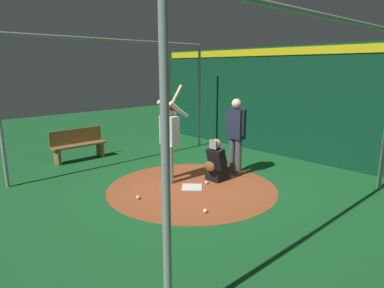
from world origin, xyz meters
The scene contains 12 objects.
ground_plane centered at (0.00, 0.00, 0.00)m, with size 26.24×26.24×0.00m, color #195B28.
dirt_circle centered at (0.00, 0.00, 0.00)m, with size 3.56×3.56×0.01m, color #9E4C28.
home_plate centered at (0.00, 0.00, 0.01)m, with size 0.42×0.42×0.01m, color white.
batter centered at (0.04, -0.67, 1.08)m, with size 0.68×0.49×2.11m.
catcher centered at (-0.73, 0.02, 0.37)m, with size 0.58×0.40×0.96m.
umpire centered at (-1.37, 0.02, 1.02)m, with size 0.22×0.49×1.80m.
back_wall centered at (-3.77, 0.00, 1.54)m, with size 0.23×10.24×3.06m.
cage_frame centered at (0.00, 0.00, 2.22)m, with size 5.76×5.51×3.18m.
bench centered at (0.77, -3.73, 0.43)m, with size 1.47×0.36×0.85m.
baseball_0 centered at (0.70, 1.09, 0.04)m, with size 0.07×0.07×0.07m, color white.
baseball_1 centered at (-0.37, 0.06, 0.04)m, with size 0.07×0.07×0.07m, color white.
baseball_2 centered at (1.20, -0.24, 0.04)m, with size 0.07×0.07×0.07m, color white.
Camera 1 is at (4.59, 4.93, 2.50)m, focal length 31.47 mm.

